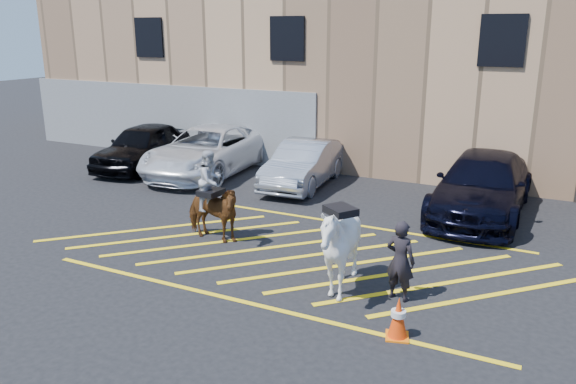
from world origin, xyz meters
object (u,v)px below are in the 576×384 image
at_px(car_white_pickup, 208,151).
at_px(car_blue_suv, 482,185).
at_px(car_black_suv, 143,146).
at_px(car_silver_sedan, 304,164).
at_px(traffic_cone, 398,318).
at_px(mounted_bay, 211,205).
at_px(handler, 400,261).
at_px(saddled_white, 340,247).

relative_size(car_white_pickup, car_blue_suv, 1.05).
relative_size(car_black_suv, car_silver_sedan, 1.08).
bearing_deg(traffic_cone, car_white_pickup, 138.88).
relative_size(mounted_bay, traffic_cone, 3.05).
bearing_deg(car_black_suv, car_white_pickup, -0.46).
height_order(car_blue_suv, traffic_cone, car_blue_suv).
bearing_deg(traffic_cone, mounted_bay, 155.33).
height_order(car_black_suv, handler, car_black_suv).
bearing_deg(car_blue_suv, handler, -95.28).
relative_size(car_black_suv, traffic_cone, 6.49).
height_order(car_blue_suv, handler, car_blue_suv).
relative_size(car_white_pickup, mounted_bay, 2.63).
xyz_separation_m(car_black_suv, car_blue_suv, (11.90, -0.16, 0.01)).
height_order(car_black_suv, car_white_pickup, car_white_pickup).
distance_m(car_silver_sedan, handler, 8.19).
height_order(car_silver_sedan, handler, handler).
distance_m(mounted_bay, saddled_white, 4.00).
xyz_separation_m(car_silver_sedan, mounted_bay, (0.07, -5.49, 0.18)).
xyz_separation_m(car_black_suv, saddled_white, (10.15, -6.45, 0.15)).
relative_size(car_silver_sedan, mounted_bay, 1.97).
height_order(car_white_pickup, traffic_cone, car_white_pickup).
relative_size(car_black_suv, car_blue_suv, 0.84).
bearing_deg(car_white_pickup, car_black_suv, -176.67).
xyz_separation_m(car_white_pickup, mounted_bay, (3.78, -5.46, 0.09)).
bearing_deg(car_silver_sedan, car_blue_suv, -9.41).
bearing_deg(car_blue_suv, car_black_suv, -179.82).
distance_m(car_white_pickup, saddled_white, 10.15).
distance_m(mounted_bay, traffic_cone, 5.79).
relative_size(car_black_suv, car_white_pickup, 0.81).
bearing_deg(mounted_bay, car_black_suv, 141.19).
xyz_separation_m(car_silver_sedan, car_blue_suv, (5.60, -0.51, 0.09)).
height_order(mounted_bay, traffic_cone, mounted_bay).
xyz_separation_m(car_white_pickup, saddled_white, (7.55, -6.79, 0.14)).
height_order(saddled_white, traffic_cone, saddled_white).
bearing_deg(car_blue_suv, traffic_cone, -91.34).
xyz_separation_m(car_blue_suv, saddled_white, (-1.76, -6.30, 0.14)).
height_order(car_blue_suv, mounted_bay, mounted_bay).
distance_m(car_blue_suv, saddled_white, 6.54).
bearing_deg(mounted_bay, car_blue_suv, 41.96).
bearing_deg(car_white_pickup, traffic_cone, -45.10).
distance_m(car_black_suv, traffic_cone, 13.85).
height_order(car_silver_sedan, saddled_white, saddled_white).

